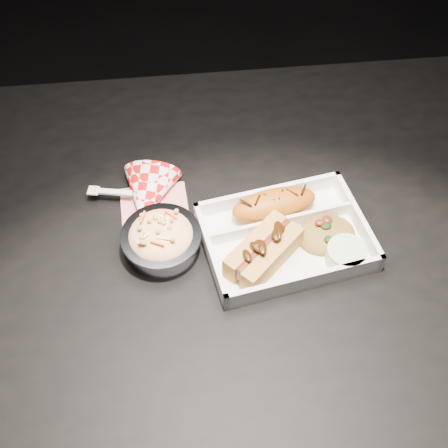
{
  "coord_description": "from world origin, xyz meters",
  "views": [
    {
      "loc": [
        -0.1,
        -0.53,
        1.48
      ],
      "look_at": [
        -0.04,
        -0.03,
        0.81
      ],
      "focal_mm": 45.0,
      "sensor_mm": 36.0,
      "label": 1
    }
  ],
  "objects_px": {
    "hotdog": "(264,251)",
    "fried_pastry": "(274,204)",
    "dining_table": "(246,258)",
    "foil_coleslaw_cup": "(161,239)",
    "food_tray": "(285,239)",
    "napkin_fork": "(147,196)"
  },
  "relations": [
    {
      "from": "dining_table",
      "to": "hotdog",
      "type": "bearing_deg",
      "value": -78.96
    },
    {
      "from": "dining_table",
      "to": "food_tray",
      "type": "height_order",
      "value": "food_tray"
    },
    {
      "from": "hotdog",
      "to": "napkin_fork",
      "type": "height_order",
      "value": "napkin_fork"
    },
    {
      "from": "fried_pastry",
      "to": "foil_coleslaw_cup",
      "type": "distance_m",
      "value": 0.19
    },
    {
      "from": "hotdog",
      "to": "fried_pastry",
      "type": "bearing_deg",
      "value": 27.61
    },
    {
      "from": "food_tray",
      "to": "fried_pastry",
      "type": "bearing_deg",
      "value": 90.0
    },
    {
      "from": "food_tray",
      "to": "foil_coleslaw_cup",
      "type": "bearing_deg",
      "value": 168.17
    },
    {
      "from": "napkin_fork",
      "to": "dining_table",
      "type": "bearing_deg",
      "value": -11.77
    },
    {
      "from": "food_tray",
      "to": "foil_coleslaw_cup",
      "type": "relative_size",
      "value": 2.25
    },
    {
      "from": "fried_pastry",
      "to": "napkin_fork",
      "type": "distance_m",
      "value": 0.21
    },
    {
      "from": "dining_table",
      "to": "fried_pastry",
      "type": "xyz_separation_m",
      "value": [
        0.04,
        0.02,
        0.12
      ]
    },
    {
      "from": "napkin_fork",
      "to": "foil_coleslaw_cup",
      "type": "bearing_deg",
      "value": -66.66
    },
    {
      "from": "foil_coleslaw_cup",
      "to": "napkin_fork",
      "type": "xyz_separation_m",
      "value": [
        -0.02,
        0.1,
        -0.01
      ]
    },
    {
      "from": "dining_table",
      "to": "fried_pastry",
      "type": "relative_size",
      "value": 8.53
    },
    {
      "from": "fried_pastry",
      "to": "hotdog",
      "type": "relative_size",
      "value": 1.08
    },
    {
      "from": "fried_pastry",
      "to": "hotdog",
      "type": "distance_m",
      "value": 0.09
    },
    {
      "from": "foil_coleslaw_cup",
      "to": "napkin_fork",
      "type": "distance_m",
      "value": 0.1
    },
    {
      "from": "fried_pastry",
      "to": "foil_coleslaw_cup",
      "type": "relative_size",
      "value": 1.14
    },
    {
      "from": "dining_table",
      "to": "hotdog",
      "type": "height_order",
      "value": "hotdog"
    },
    {
      "from": "dining_table",
      "to": "foil_coleslaw_cup",
      "type": "height_order",
      "value": "foil_coleslaw_cup"
    },
    {
      "from": "food_tray",
      "to": "hotdog",
      "type": "height_order",
      "value": "hotdog"
    },
    {
      "from": "hotdog",
      "to": "napkin_fork",
      "type": "xyz_separation_m",
      "value": [
        -0.17,
        0.14,
        -0.02
      ]
    }
  ]
}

